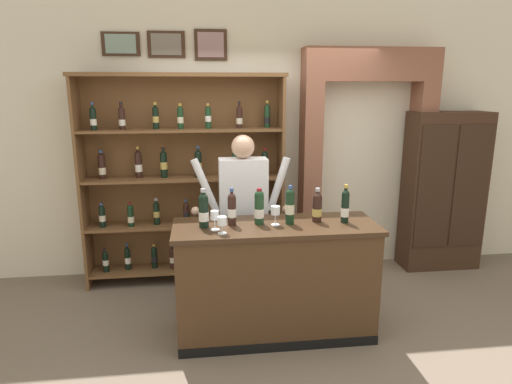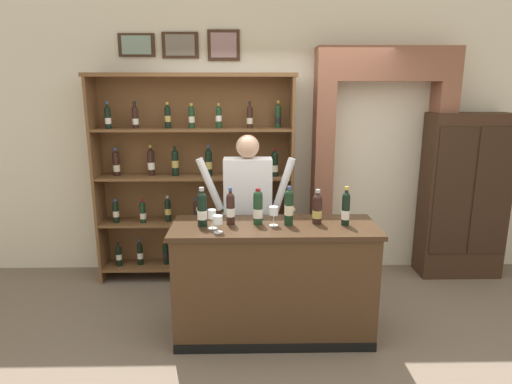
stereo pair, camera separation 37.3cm
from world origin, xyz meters
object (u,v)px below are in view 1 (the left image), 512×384
Objects in this scene: tasting_bottle_bianco at (232,209)px; tasting_bottle_vin_santo at (290,206)px; tasting_bottle_prosecco at (204,210)px; tasting_counter at (275,280)px; wine_glass_spare at (275,212)px; tasting_bottle_super_tuscan at (259,207)px; wine_glass_center at (215,217)px; tasting_bottle_rosso at (317,207)px; side_cabinet at (443,191)px; wine_shelf at (184,175)px; wine_glass_left at (222,222)px; shopkeeper at (243,202)px; tasting_bottle_riserva at (345,206)px.

tasting_bottle_vin_santo is (0.48, -0.03, 0.02)m from tasting_bottle_bianco.
tasting_counter is at bearing -0.00° from tasting_bottle_prosecco.
tasting_bottle_vin_santo is 2.02× the size of wine_glass_spare.
tasting_bottle_vin_santo reaches higher than tasting_bottle_super_tuscan.
tasting_bottle_prosecco is 2.03× the size of wine_glass_center.
wine_glass_center is at bearing -171.91° from tasting_bottle_rosso.
side_cabinet is at bearing 24.16° from tasting_bottle_prosecco.
tasting_counter is 10.70× the size of wine_glass_center.
tasting_bottle_bianco is (-2.55, -1.21, 0.22)m from side_cabinet.
wine_shelf is 1.47m from wine_glass_left.
shopkeeper is at bearing 74.92° from tasting_bottle_bianco.
shopkeeper is 5.16× the size of tasting_bottle_riserva.
wine_glass_center is at bearing -171.25° from tasting_counter.
wine_glass_spare is (-0.37, -0.05, -0.01)m from tasting_bottle_rosso.
side_cabinet is 11.35× the size of wine_glass_spare.
shopkeeper is at bearing -164.27° from side_cabinet.
tasting_bottle_super_tuscan is at bearing 4.98° from tasting_bottle_prosecco.
tasting_bottle_bianco is at bearing -179.67° from tasting_bottle_super_tuscan.
tasting_bottle_rosso reaches higher than tasting_counter.
side_cabinet is at bearing 27.46° from tasting_bottle_super_tuscan.
tasting_bottle_riserva is (1.38, -1.25, -0.05)m from wine_shelf.
wine_shelf is 1.86m from tasting_bottle_riserva.
wine_glass_center is (-0.50, -0.07, -0.01)m from wine_glass_spare.
wine_glass_center is (-2.70, -1.33, 0.19)m from side_cabinet.
side_cabinet is 11.51× the size of wine_glass_center.
tasting_bottle_bianco is (-0.36, 0.04, 0.64)m from tasting_counter.
wine_glass_center reaches higher than tasting_counter.
tasting_counter is at bearing -172.86° from tasting_bottle_rosso.
tasting_bottle_riserva reaches higher than wine_glass_spare.
wine_glass_left is 0.86× the size of wine_glass_center.
tasting_counter is at bearing 8.75° from wine_glass_center.
shopkeeper is 10.40× the size of wine_glass_spare.
tasting_bottle_rosso is (0.72, 0.01, -0.01)m from tasting_bottle_bianco.
tasting_bottle_riserva is (0.72, -0.04, -0.00)m from tasting_bottle_super_tuscan.
tasting_bottle_prosecco reaches higher than wine_glass_left.
tasting_bottle_vin_santo is at bearing 18.12° from wine_glass_left.
tasting_bottle_prosecco is at bearing -175.02° from tasting_bottle_super_tuscan.
tasting_bottle_vin_santo is (0.12, 0.01, 0.65)m from tasting_counter.
tasting_bottle_bianco is (0.43, -1.21, -0.05)m from wine_shelf.
tasting_counter is 0.82m from shopkeeper.
wine_glass_left is 0.85× the size of wine_glass_spare.
side_cabinet is 2.42m from tasting_bottle_vin_santo.
wine_glass_left is at bearing -107.56° from shopkeeper.
tasting_bottle_super_tuscan is at bearing 176.49° from tasting_bottle_riserva.
wine_glass_spare is (0.21, -0.58, 0.07)m from shopkeeper.
tasting_bottle_bianco reaches higher than wine_glass_spare.
tasting_bottle_vin_santo is (-2.07, -1.24, 0.23)m from side_cabinet.
tasting_bottle_prosecco is 0.46m from tasting_bottle_super_tuscan.
tasting_counter is at bearing 49.92° from wine_glass_spare.
tasting_bottle_riserva is 2.02× the size of wine_glass_spare.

